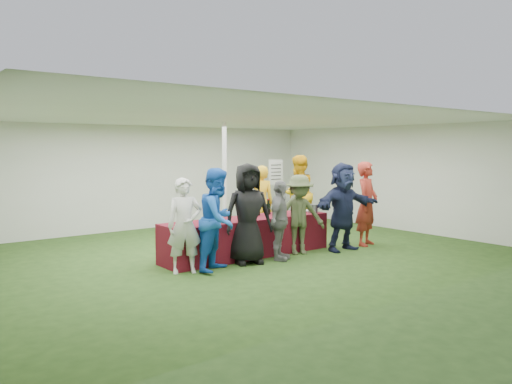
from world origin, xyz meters
TOP-DOWN VIEW (x-y plane):
  - ground at (0.00, 0.00)m, footprint 60.00×60.00m
  - tent at (0.50, 1.20)m, footprint 10.00×10.00m
  - serving_table at (-0.01, -0.35)m, footprint 3.60×0.80m
  - wine_bottles at (0.55, -0.21)m, footprint 0.57×0.12m
  - wine_glasses at (-0.89, -0.62)m, footprint 1.27×0.14m
  - water_bottle at (0.09, -0.27)m, footprint 0.07×0.07m
  - bar_towel at (1.53, -0.30)m, footprint 0.25×0.18m
  - dump_bucket at (1.55, -0.57)m, footprint 0.22×0.22m
  - wine_list_sign at (3.17, 2.56)m, footprint 0.50×0.03m
  - staff_pourer at (1.22, 0.79)m, footprint 0.74×0.63m
  - staff_back at (2.73, 1.16)m, footprint 1.08×0.91m
  - customer_0 at (-1.68, -0.79)m, footprint 0.69×0.58m
  - customer_1 at (-1.12, -0.98)m, footprint 1.09×1.02m
  - customer_2 at (-0.40, -0.88)m, footprint 1.03×0.81m
  - customer_3 at (0.22, -1.04)m, footprint 0.94×0.80m
  - customer_4 at (0.89, -0.86)m, footprint 1.18×0.96m
  - customer_5 at (1.84, -1.15)m, footprint 1.70×0.57m
  - customer_6 at (2.67, -1.09)m, footprint 0.77×0.64m

SIDE VIEW (x-z plane):
  - ground at x=0.00m, z-range 0.00..0.00m
  - serving_table at x=-0.01m, z-range 0.00..0.75m
  - customer_3 at x=0.22m, z-range 0.00..1.51m
  - bar_towel at x=1.53m, z-range 0.75..0.78m
  - customer_4 at x=0.89m, z-range 0.00..1.59m
  - customer_0 at x=-1.68m, z-range 0.00..1.62m
  - dump_bucket at x=1.55m, z-range 0.75..0.93m
  - water_bottle at x=0.09m, z-range 0.74..0.97m
  - staff_pourer at x=1.22m, z-range 0.00..1.72m
  - wine_glasses at x=-0.89m, z-range 0.78..0.95m
  - wine_bottles at x=0.55m, z-range 0.71..1.03m
  - customer_1 at x=-1.12m, z-range 0.00..1.78m
  - customer_6 at x=2.67m, z-range 0.00..1.82m
  - customer_5 at x=1.84m, z-range 0.00..1.83m
  - customer_2 at x=-0.40m, z-range 0.00..1.84m
  - staff_back at x=2.73m, z-range 0.00..1.94m
  - wine_list_sign at x=3.17m, z-range 0.42..2.22m
  - tent at x=0.50m, z-range -3.65..6.35m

